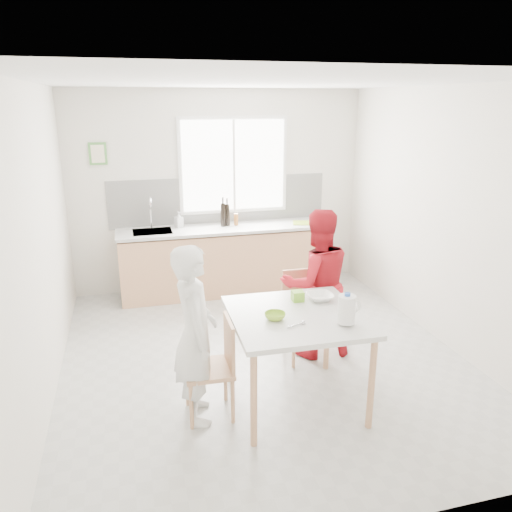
{
  "coord_description": "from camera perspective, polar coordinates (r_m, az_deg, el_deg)",
  "views": [
    {
      "loc": [
        -1.25,
        -4.45,
        2.54
      ],
      "look_at": [
        -0.02,
        0.2,
        1.04
      ],
      "focal_mm": 35.0,
      "sensor_mm": 36.0,
      "label": 1
    }
  ],
  "objects": [
    {
      "name": "person_white",
      "position": [
        4.07,
        -6.96,
        -8.91
      ],
      "size": [
        0.37,
        0.55,
        1.5
      ],
      "primitive_type": "imported",
      "rotation": [
        0.0,
        0.0,
        1.55
      ],
      "color": "white",
      "rests_on": "ground"
    },
    {
      "name": "wine_bottle_a",
      "position": [
        6.72,
        -3.79,
        4.75
      ],
      "size": [
        0.07,
        0.07,
        0.32
      ],
      "primitive_type": "cylinder",
      "color": "black",
      "rests_on": "kitchen_counter"
    },
    {
      "name": "jar_amber",
      "position": [
        6.79,
        -2.29,
        4.21
      ],
      "size": [
        0.06,
        0.06,
        0.16
      ],
      "primitive_type": "cylinder",
      "color": "#92531F",
      "rests_on": "kitchen_counter"
    },
    {
      "name": "green_box",
      "position": [
        4.45,
        4.78,
        -4.58
      ],
      "size": [
        0.1,
        0.1,
        0.09
      ],
      "primitive_type": "cube",
      "rotation": [
        0.0,
        0.0,
        -0.02
      ],
      "color": "#77BF2C",
      "rests_on": "dining_table"
    },
    {
      "name": "backsplash",
      "position": [
        6.93,
        -4.17,
        6.35
      ],
      "size": [
        3.0,
        0.02,
        0.65
      ],
      "primitive_type": "cube",
      "color": "white",
      "rests_on": "room_shell"
    },
    {
      "name": "soap_bottle",
      "position": [
        6.74,
        -8.82,
        4.14
      ],
      "size": [
        0.13,
        0.13,
        0.21
      ],
      "primitive_type": "imported",
      "rotation": [
        0.0,
        0.0,
        0.42
      ],
      "color": "#999999",
      "rests_on": "kitchen_counter"
    },
    {
      "name": "kitchen_counter",
      "position": [
        6.86,
        -3.6,
        -0.73
      ],
      "size": [
        2.84,
        0.64,
        1.37
      ],
      "color": "tan",
      "rests_on": "ground"
    },
    {
      "name": "dining_table",
      "position": [
        4.23,
        4.62,
        -7.73
      ],
      "size": [
        1.11,
        1.11,
        0.84
      ],
      "rotation": [
        0.0,
        0.0,
        -0.02
      ],
      "color": "silver",
      "rests_on": "ground"
    },
    {
      "name": "chair_left",
      "position": [
        4.22,
        -4.58,
        -12.14
      ],
      "size": [
        0.4,
        0.4,
        0.85
      ],
      "rotation": [
        0.0,
        0.0,
        -1.59
      ],
      "color": "tan",
      "rests_on": "ground"
    },
    {
      "name": "chair_far",
      "position": [
        5.14,
        5.47,
        -6.17
      ],
      "size": [
        0.42,
        0.42,
        0.9
      ],
      "rotation": [
        0.0,
        0.0,
        -0.02
      ],
      "color": "tan",
      "rests_on": "ground"
    },
    {
      "name": "milk_jug",
      "position": [
        4.01,
        10.37,
        -5.96
      ],
      "size": [
        0.19,
        0.14,
        0.25
      ],
      "rotation": [
        0.0,
        0.0,
        -0.02
      ],
      "color": "white",
      "rests_on": "dining_table"
    },
    {
      "name": "wine_bottle_b",
      "position": [
        6.75,
        -3.32,
        4.73
      ],
      "size": [
        0.07,
        0.07,
        0.3
      ],
      "primitive_type": "cylinder",
      "color": "black",
      "rests_on": "kitchen_counter"
    },
    {
      "name": "spoon",
      "position": [
        3.98,
        4.53,
        -7.89
      ],
      "size": [
        0.16,
        0.06,
        0.01
      ],
      "primitive_type": "cylinder",
      "rotation": [
        0.0,
        1.57,
        0.33
      ],
      "color": "#A5A5AA",
      "rests_on": "dining_table"
    },
    {
      "name": "ground",
      "position": [
        5.27,
        0.79,
        -11.46
      ],
      "size": [
        4.5,
        4.5,
        0.0
      ],
      "primitive_type": "plane",
      "color": "#B7B7B2",
      "rests_on": "ground"
    },
    {
      "name": "picture_frame",
      "position": [
        6.72,
        -17.63,
        11.08
      ],
      "size": [
        0.22,
        0.03,
        0.28
      ],
      "color": "#509543",
      "rests_on": "room_shell"
    },
    {
      "name": "cutting_board",
      "position": [
        6.93,
        5.7,
        3.79
      ],
      "size": [
        0.41,
        0.34,
        0.01
      ],
      "primitive_type": "cube",
      "rotation": [
        0.0,
        0.0,
        -0.3
      ],
      "color": "#9DBE2B",
      "rests_on": "kitchen_counter"
    },
    {
      "name": "window",
      "position": [
        6.88,
        -2.57,
        10.31
      ],
      "size": [
        1.5,
        0.06,
        1.3
      ],
      "color": "white",
      "rests_on": "room_shell"
    },
    {
      "name": "room_shell",
      "position": [
        4.71,
        0.87,
        6.38
      ],
      "size": [
        4.5,
        4.5,
        4.5
      ],
      "color": "silver",
      "rests_on": "ground"
    },
    {
      "name": "person_red",
      "position": [
        5.08,
        6.92,
        -3.17
      ],
      "size": [
        0.76,
        0.6,
        1.54
      ],
      "primitive_type": "imported",
      "rotation": [
        0.0,
        0.0,
        3.12
      ],
      "color": "red",
      "rests_on": "ground"
    },
    {
      "name": "bowl_green",
      "position": [
        4.08,
        2.18,
        -6.87
      ],
      "size": [
        0.18,
        0.18,
        0.05
      ],
      "primitive_type": "imported",
      "rotation": [
        0.0,
        0.0,
        -0.02
      ],
      "color": "#90C12C",
      "rests_on": "dining_table"
    },
    {
      "name": "bowl_white",
      "position": [
        4.49,
        7.33,
        -4.66
      ],
      "size": [
        0.24,
        0.24,
        0.06
      ],
      "primitive_type": "imported",
      "rotation": [
        0.0,
        0.0,
        -0.02
      ],
      "color": "white",
      "rests_on": "dining_table"
    }
  ]
}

